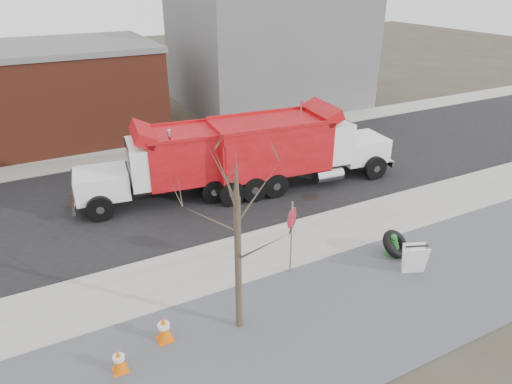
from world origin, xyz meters
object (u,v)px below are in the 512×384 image
sandwich_board (415,259)px  truck_tire (395,244)px  dump_truck_red_b (179,160)px  fire_hydrant (392,246)px  dump_truck_red_a (293,146)px  stop_sign (292,225)px

sandwich_board → truck_tire: bearing=102.0°
dump_truck_red_b → fire_hydrant: bearing=130.2°
fire_hydrant → dump_truck_red_a: size_ratio=0.10×
dump_truck_red_a → dump_truck_red_b: dump_truck_red_a is taller
stop_sign → dump_truck_red_a: bearing=44.7°
truck_tire → dump_truck_red_a: dump_truck_red_a is taller
truck_tire → stop_sign: bearing=167.6°
fire_hydrant → stop_sign: size_ratio=0.33×
fire_hydrant → sandwich_board: (-0.09, -1.10, 0.15)m
fire_hydrant → truck_tire: truck_tire is taller
dump_truck_red_a → dump_truck_red_b: bearing=174.5°
truck_tire → dump_truck_red_a: size_ratio=0.14×
fire_hydrant → dump_truck_red_b: size_ratio=0.11×
fire_hydrant → truck_tire: (0.09, -0.02, 0.06)m
fire_hydrant → dump_truck_red_b: bearing=119.8°
fire_hydrant → dump_truck_red_a: (0.10, 6.73, 1.42)m
truck_tire → fire_hydrant: bearing=164.9°
truck_tire → stop_sign: 4.02m
stop_sign → sandwich_board: bearing=-41.4°
sandwich_board → dump_truck_red_b: 10.09m
dump_truck_red_a → dump_truck_red_b: (-5.02, 0.95, -0.10)m
truck_tire → dump_truck_red_a: (0.01, 6.75, 1.35)m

